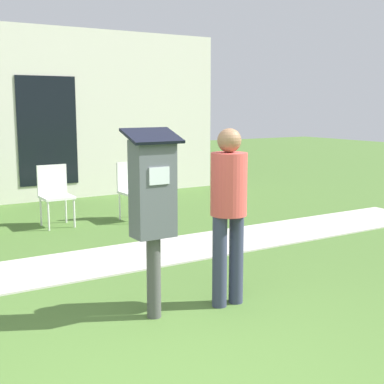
{
  "coord_description": "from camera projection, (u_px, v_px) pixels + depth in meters",
  "views": [
    {
      "loc": [
        -1.5,
        -2.73,
        1.78
      ],
      "look_at": [
        0.83,
        1.06,
        1.05
      ],
      "focal_mm": 50.0,
      "sensor_mm": 36.0,
      "label": 1
    }
  ],
  "objects": [
    {
      "name": "outdoor_chair_right",
      "position": [
        133.0,
        186.0,
        8.32
      ],
      "size": [
        0.44,
        0.44,
        0.9
      ],
      "rotation": [
        0.0,
        0.0,
        -0.11
      ],
      "color": "white",
      "rests_on": "ground"
    },
    {
      "name": "person_standing",
      "position": [
        229.0,
        203.0,
        4.67
      ],
      "size": [
        0.32,
        0.32,
        1.58
      ],
      "rotation": [
        0.0,
        0.0,
        -0.54
      ],
      "color": "#333851",
      "rests_on": "ground"
    },
    {
      "name": "parking_meter",
      "position": [
        153.0,
        199.0,
        4.37
      ],
      "size": [
        0.44,
        0.31,
        1.59
      ],
      "color": "#4C4C4C",
      "rests_on": "ground"
    },
    {
      "name": "outdoor_chair_middle",
      "position": [
        55.0,
        190.0,
        7.9
      ],
      "size": [
        0.44,
        0.44,
        0.9
      ],
      "rotation": [
        0.0,
        0.0,
        -0.15
      ],
      "color": "white",
      "rests_on": "ground"
    },
    {
      "name": "sidewalk",
      "position": [
        40.0,
        271.0,
        5.75
      ],
      "size": [
        12.0,
        1.1,
        0.02
      ],
      "color": "beige",
      "rests_on": "ground"
    }
  ]
}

